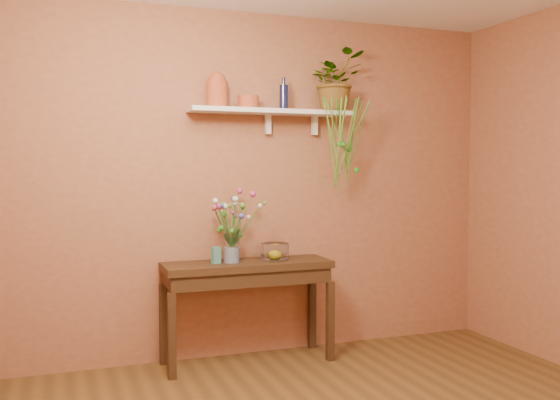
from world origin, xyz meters
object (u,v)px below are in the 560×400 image
object	(u,v)px
glass_vase	(232,249)
sideboard	(247,276)
bouquet	(232,213)
spider_plant	(335,81)
blue_bottle	(284,97)
glass_bowl	(275,252)
terracotta_jug	(217,90)

from	to	relation	value
glass_vase	sideboard	bearing A→B (deg)	0.38
glass_vase	bouquet	world-z (taller)	bouquet
sideboard	glass_vase	world-z (taller)	glass_vase
glass_vase	spider_plant	bearing A→B (deg)	5.47
blue_bottle	spider_plant	distance (m)	0.47
glass_bowl	glass_vase	bearing A→B (deg)	-177.32
bouquet	terracotta_jug	bearing A→B (deg)	124.52
sideboard	glass_bowl	world-z (taller)	glass_bowl
terracotta_jug	spider_plant	world-z (taller)	spider_plant
sideboard	bouquet	bearing A→B (deg)	-172.99
sideboard	blue_bottle	xyz separation A→B (m)	(0.32, 0.07, 1.38)
terracotta_jug	glass_bowl	distance (m)	1.31
spider_plant	bouquet	size ratio (longest dim) A/B	1.09
glass_bowl	spider_plant	bearing A→B (deg)	7.25
blue_bottle	bouquet	distance (m)	0.99
bouquet	glass_bowl	xyz separation A→B (m)	(0.35, 0.03, -0.32)
glass_vase	glass_bowl	xyz separation A→B (m)	(0.35, 0.02, -0.04)
spider_plant	bouquet	distance (m)	1.36
blue_bottle	bouquet	bearing A→B (deg)	-169.25
bouquet	glass_bowl	bearing A→B (deg)	5.02
terracotta_jug	blue_bottle	bearing A→B (deg)	-3.92
sideboard	terracotta_jug	bearing A→B (deg)	152.84
spider_plant	glass_vase	xyz separation A→B (m)	(-0.89, -0.09, -1.30)
spider_plant	blue_bottle	bearing A→B (deg)	-178.00
glass_bowl	bouquet	bearing A→B (deg)	-174.98
spider_plant	terracotta_jug	bearing A→B (deg)	178.81
spider_plant	bouquet	bearing A→B (deg)	-173.62
terracotta_jug	glass_vase	world-z (taller)	terracotta_jug
sideboard	glass_bowl	xyz separation A→B (m)	(0.22, 0.02, 0.17)
glass_vase	blue_bottle	bearing A→B (deg)	8.93
sideboard	blue_bottle	size ratio (longest dim) A/B	5.18
sideboard	glass_vase	bearing A→B (deg)	-179.62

